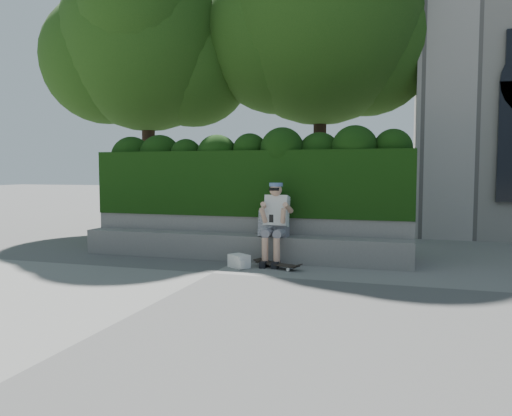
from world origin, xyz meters
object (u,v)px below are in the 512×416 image
(person, at_px, (276,220))
(backpack_plaid, at_px, (268,224))
(skateboard, at_px, (277,264))
(backpack_ground, at_px, (239,261))

(person, distance_m, backpack_plaid, 0.20)
(skateboard, relative_size, backpack_ground, 2.36)
(person, bearing_deg, backpack_plaid, 153.82)
(skateboard, distance_m, backpack_plaid, 0.84)
(person, relative_size, backpack_plaid, 3.09)
(person, distance_m, skateboard, 0.81)
(person, distance_m, backpack_ground, 0.96)
(backpack_plaid, bearing_deg, person, -30.97)
(backpack_ground, bearing_deg, backpack_plaid, 97.07)
(person, height_order, skateboard, person)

